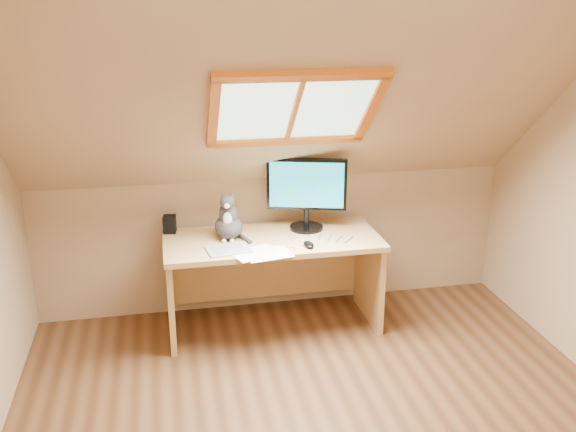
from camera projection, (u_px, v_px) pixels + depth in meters
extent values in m
cube|color=tan|center=(274.00, 242.00, 4.84)|extent=(3.50, 0.02, 1.00)
cube|color=tan|center=(297.00, 97.00, 3.73)|extent=(3.50, 1.56, 1.41)
cube|color=#B2E0CC|center=(294.00, 107.00, 3.82)|extent=(0.90, 0.53, 0.48)
cube|color=#D45F13|center=(294.00, 107.00, 3.82)|extent=(1.02, 0.64, 0.59)
cube|color=tan|center=(272.00, 240.00, 4.43)|extent=(1.49, 0.65, 0.04)
cube|color=tan|center=(170.00, 294.00, 4.40)|extent=(0.04, 0.59, 0.64)
cube|color=tan|center=(369.00, 277.00, 4.67)|extent=(0.04, 0.59, 0.64)
cube|color=tan|center=(266.00, 269.00, 4.81)|extent=(1.39, 0.03, 0.45)
cylinder|color=black|center=(306.00, 227.00, 4.59)|extent=(0.24, 0.24, 0.02)
cylinder|color=black|center=(306.00, 217.00, 4.56)|extent=(0.04, 0.04, 0.13)
cube|color=black|center=(307.00, 184.00, 4.48)|extent=(0.55, 0.19, 0.37)
cube|color=blue|center=(307.00, 185.00, 4.46)|extent=(0.50, 0.15, 0.32)
ellipsoid|color=#45403D|center=(229.00, 227.00, 4.40)|extent=(0.23, 0.26, 0.16)
ellipsoid|color=#45403D|center=(228.00, 214.00, 4.35)|extent=(0.15, 0.15, 0.18)
ellipsoid|color=silver|center=(228.00, 219.00, 4.31)|extent=(0.07, 0.04, 0.10)
ellipsoid|color=#45403D|center=(227.00, 202.00, 4.28)|extent=(0.11, 0.10, 0.09)
sphere|color=silver|center=(227.00, 206.00, 4.25)|extent=(0.04, 0.04, 0.04)
cone|color=#45403D|center=(223.00, 195.00, 4.28)|extent=(0.05, 0.05, 0.06)
cone|color=#45403D|center=(232.00, 195.00, 4.28)|extent=(0.05, 0.05, 0.06)
cube|color=black|center=(170.00, 224.00, 4.50)|extent=(0.10, 0.10, 0.12)
cube|color=#B2B2B7|center=(229.00, 250.00, 4.20)|extent=(0.31, 0.24, 0.01)
ellipsoid|color=black|center=(309.00, 245.00, 4.25)|extent=(0.08, 0.12, 0.04)
cube|color=white|center=(261.00, 253.00, 4.16)|extent=(0.33, 0.27, 0.00)
cube|color=white|center=(261.00, 253.00, 4.16)|extent=(0.32, 0.24, 0.00)
cube|color=white|center=(261.00, 253.00, 4.16)|extent=(0.35, 0.30, 0.00)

